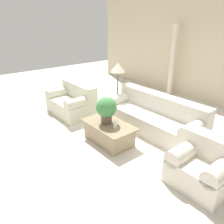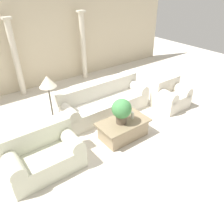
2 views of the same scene
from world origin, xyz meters
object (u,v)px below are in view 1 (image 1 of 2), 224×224
(coffee_table, at_px, (109,132))
(sofa_long, at_px, (154,117))
(potted_plant, at_px, (106,108))
(floor_lamp, at_px, (118,70))
(loveseat, at_px, (73,102))
(armchair, at_px, (203,166))

(coffee_table, bearing_deg, sofa_long, 78.18)
(potted_plant, relative_size, floor_lamp, 0.41)
(potted_plant, bearing_deg, floor_lamp, 131.18)
(sofa_long, relative_size, coffee_table, 2.12)
(sofa_long, bearing_deg, coffee_table, -101.82)
(loveseat, height_order, floor_lamp, floor_lamp)
(sofa_long, bearing_deg, potted_plant, -104.92)
(sofa_long, relative_size, loveseat, 1.81)
(sofa_long, distance_m, armchair, 1.91)
(floor_lamp, distance_m, armchair, 3.35)
(coffee_table, relative_size, armchair, 1.32)
(loveseat, bearing_deg, armchair, 2.03)
(potted_plant, bearing_deg, armchair, 8.95)
(floor_lamp, height_order, armchair, floor_lamp)
(sofa_long, bearing_deg, loveseat, -154.69)
(loveseat, xyz_separation_m, potted_plant, (1.76, -0.18, 0.41))
(floor_lamp, xyz_separation_m, armchair, (3.11, -0.91, -0.84))
(loveseat, relative_size, coffee_table, 1.17)
(loveseat, xyz_separation_m, floor_lamp, (0.69, 1.05, 0.84))
(sofa_long, relative_size, potted_plant, 4.29)
(potted_plant, bearing_deg, sofa_long, 75.08)
(coffee_table, bearing_deg, potted_plant, -174.89)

